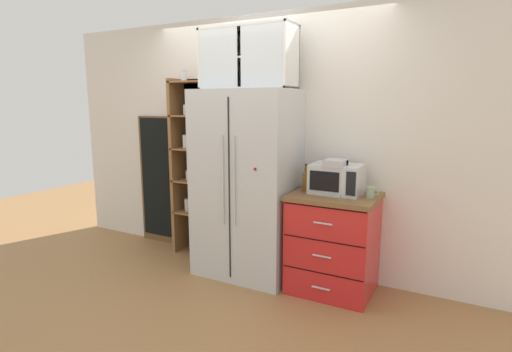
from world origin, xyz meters
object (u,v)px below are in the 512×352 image
at_px(refrigerator, 247,184).
at_px(mug_sage, 370,192).
at_px(chalkboard_menu, 161,180).
at_px(coffee_maker, 336,177).
at_px(microwave, 337,179).
at_px(bottle_amber, 306,179).

bearing_deg(refrigerator, mug_sage, 1.17).
height_order(refrigerator, chalkboard_menu, refrigerator).
bearing_deg(coffee_maker, microwave, 95.63).
relative_size(microwave, bottle_amber, 1.79).
xyz_separation_m(coffee_maker, chalkboard_menu, (-2.24, 0.27, -0.28)).
distance_m(refrigerator, microwave, 0.88).
bearing_deg(coffee_maker, refrigerator, -177.90).
distance_m(refrigerator, chalkboard_menu, 1.40).
xyz_separation_m(refrigerator, bottle_amber, (0.60, 0.04, 0.10)).
bearing_deg(chalkboard_menu, bottle_amber, -7.62).
distance_m(refrigerator, mug_sage, 1.18).
xyz_separation_m(refrigerator, coffee_maker, (0.87, 0.03, 0.15)).
distance_m(microwave, coffee_maker, 0.05).
height_order(bottle_amber, chalkboard_menu, chalkboard_menu).
bearing_deg(microwave, refrigerator, -175.13).
distance_m(mug_sage, chalkboard_menu, 2.56).
height_order(coffee_maker, mug_sage, coffee_maker).
height_order(refrigerator, mug_sage, refrigerator).
bearing_deg(mug_sage, chalkboard_menu, 173.85).
height_order(microwave, chalkboard_menu, chalkboard_menu).
bearing_deg(microwave, coffee_maker, -84.37).
height_order(refrigerator, coffee_maker, refrigerator).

